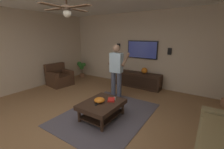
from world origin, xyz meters
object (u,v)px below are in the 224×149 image
object	(u,v)px
bowl	(99,100)
remote_white	(115,99)
person_standing	(117,68)
wall_speaker_left	(170,51)
remote_grey	(100,102)
potted_plant_short	(81,67)
ceiling_fan	(67,9)
wall_speaker_right	(119,46)
media_console	(138,80)
coffee_table	(102,106)
vase_round	(144,71)
tv	(142,50)
book	(111,100)
armchair	(59,78)
remote_black	(97,104)

from	to	relation	value
bowl	remote_white	xyz separation A→B (m)	(0.34, -0.19, -0.04)
person_standing	wall_speaker_left	world-z (taller)	person_standing
remote_grey	wall_speaker_left	bearing A→B (deg)	-129.37
potted_plant_short	ceiling_fan	bearing A→B (deg)	-138.15
remote_white	wall_speaker_right	world-z (taller)	wall_speaker_right
media_console	wall_speaker_left	world-z (taller)	wall_speaker_left
coffee_table	vase_round	bearing A→B (deg)	0.11
tv	person_standing	size ratio (longest dim) A/B	0.71
media_console	bowl	xyz separation A→B (m)	(-2.56, -0.18, 0.18)
potted_plant_short	ceiling_fan	size ratio (longest dim) A/B	0.61
wall_speaker_left	ceiling_fan	xyz separation A→B (m)	(-3.12, 1.34, 1.02)
potted_plant_short	book	bearing A→B (deg)	-124.46
vase_round	wall_speaker_left	xyz separation A→B (m)	(0.24, -0.76, 0.72)
coffee_table	bowl	xyz separation A→B (m)	(-0.03, 0.05, 0.16)
tv	vase_round	world-z (taller)	tv
armchair	remote_black	distance (m)	3.14
coffee_table	wall_speaker_left	size ratio (longest dim) A/B	4.55
remote_black	coffee_table	bearing A→B (deg)	177.94
wall_speaker_right	ceiling_fan	size ratio (longest dim) A/B	0.18
remote_black	wall_speaker_right	distance (m)	3.35
vase_round	wall_speaker_left	size ratio (longest dim) A/B	1.00
person_standing	ceiling_fan	size ratio (longest dim) A/B	1.36
coffee_table	ceiling_fan	size ratio (longest dim) A/B	0.83
tv	wall_speaker_left	size ratio (longest dim) A/B	5.27
wall_speaker_right	ceiling_fan	xyz separation A→B (m)	(-3.12, -0.67, 0.93)
bowl	remote_grey	size ratio (longest dim) A/B	1.63
remote_grey	wall_speaker_right	distance (m)	3.25
bowl	wall_speaker_right	world-z (taller)	wall_speaker_right
book	remote_white	bearing A→B (deg)	-40.89
remote_white	wall_speaker_right	xyz separation A→B (m)	(2.47, 1.40, 1.05)
remote_black	wall_speaker_right	bearing A→B (deg)	-153.49
potted_plant_short	coffee_table	bearing A→B (deg)	-128.12
ceiling_fan	potted_plant_short	bearing A→B (deg)	41.85
armchair	potted_plant_short	world-z (taller)	armchair
bowl	ceiling_fan	xyz separation A→B (m)	(-0.31, 0.54, 1.95)
remote_white	remote_black	world-z (taller)	same
remote_grey	wall_speaker_right	size ratio (longest dim) A/B	0.68
potted_plant_short	wall_speaker_left	xyz separation A→B (m)	(0.44, -3.74, 0.89)
tv	vase_round	bearing A→B (deg)	44.29
media_console	wall_speaker_left	distance (m)	1.50
tv	ceiling_fan	bearing A→B (deg)	-6.67
remote_white	vase_round	xyz separation A→B (m)	(2.23, 0.15, 0.25)
coffee_table	ceiling_fan	bearing A→B (deg)	119.49
media_console	ceiling_fan	size ratio (longest dim) A/B	1.41
remote_white	wall_speaker_left	bearing A→B (deg)	-44.83
person_standing	ceiling_fan	bearing A→B (deg)	166.88
remote_grey	wall_speaker_right	bearing A→B (deg)	-90.28
book	wall_speaker_right	xyz separation A→B (m)	(2.58, 1.38, 1.05)
coffee_table	book	world-z (taller)	book
remote_black	remote_white	bearing A→B (deg)	164.11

